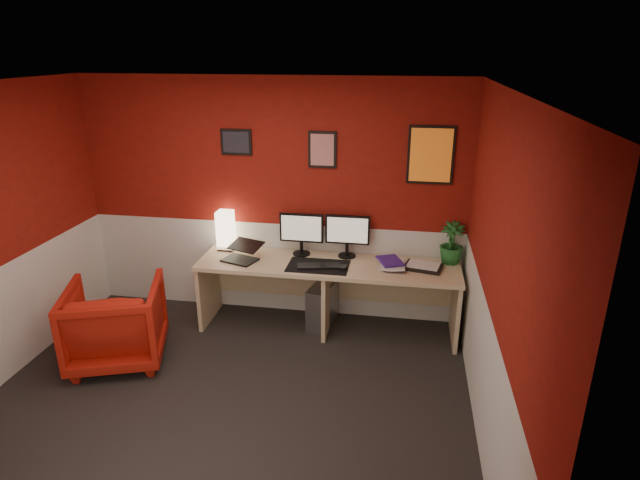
{
  "coord_description": "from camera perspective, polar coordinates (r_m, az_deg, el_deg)",
  "views": [
    {
      "loc": [
        1.35,
        -3.33,
        2.76
      ],
      "look_at": [
        0.6,
        1.21,
        1.05
      ],
      "focal_mm": 29.43,
      "sensor_mm": 36.0,
      "label": 1
    }
  ],
  "objects": [
    {
      "name": "art_center",
      "position": [
        5.22,
        0.26,
        9.8
      ],
      "size": [
        0.28,
        0.02,
        0.36
      ],
      "primitive_type": "cube",
      "color": "red",
      "rests_on": "wall_back"
    },
    {
      "name": "wall_back",
      "position": [
        5.47,
        -5.28,
        4.29
      ],
      "size": [
        4.0,
        0.01,
        2.5
      ],
      "primitive_type": "cube",
      "color": "maroon",
      "rests_on": "ground"
    },
    {
      "name": "shoji_lamp",
      "position": [
        5.59,
        -10.22,
        0.93
      ],
      "size": [
        0.16,
        0.16,
        0.4
      ],
      "primitive_type": "cube",
      "color": "#FFE5B2",
      "rests_on": "desk"
    },
    {
      "name": "mouse",
      "position": [
        5.07,
        2.52,
        -3.0
      ],
      "size": [
        0.08,
        0.11,
        0.03
      ],
      "primitive_type": "cube",
      "rotation": [
        0.0,
        0.0,
        -0.21
      ],
      "color": "black",
      "rests_on": "desk_mat"
    },
    {
      "name": "book_top",
      "position": [
        5.11,
        6.52,
        -2.4
      ],
      "size": [
        0.3,
        0.34,
        0.03
      ],
      "primitive_type": "imported",
      "rotation": [
        0.0,
        0.0,
        0.39
      ],
      "color": "#3C1D88",
      "rests_on": "book_middle"
    },
    {
      "name": "book_bottom",
      "position": [
        5.17,
        6.94,
        -2.72
      ],
      "size": [
        0.2,
        0.27,
        0.03
      ],
      "primitive_type": "imported",
      "rotation": [
        0.0,
        0.0,
        -0.0
      ],
      "color": "#3C1D88",
      "rests_on": "desk"
    },
    {
      "name": "pc_tower",
      "position": [
        5.5,
        0.26,
        -7.09
      ],
      "size": [
        0.29,
        0.48,
        0.45
      ],
      "primitive_type": "cube",
      "rotation": [
        0.0,
        0.0,
        -0.2
      ],
      "color": "#99999E",
      "rests_on": "ground"
    },
    {
      "name": "wainscot_back",
      "position": [
        5.72,
        -5.05,
        -2.96
      ],
      "size": [
        4.0,
        0.01,
        1.0
      ],
      "primitive_type": "cube",
      "color": "silver",
      "rests_on": "ground"
    },
    {
      "name": "laptop",
      "position": [
        5.29,
        -8.77,
        -1.15
      ],
      "size": [
        0.39,
        0.33,
        0.22
      ],
      "primitive_type": "cube",
      "rotation": [
        0.0,
        0.0,
        -0.34
      ],
      "color": "black",
      "rests_on": "desk"
    },
    {
      "name": "wall_right",
      "position": [
        3.72,
        18.63,
        -4.74
      ],
      "size": [
        0.01,
        3.5,
        2.5
      ],
      "primitive_type": "cube",
      "color": "maroon",
      "rests_on": "ground"
    },
    {
      "name": "desk",
      "position": [
        5.36,
        0.84,
        -6.17
      ],
      "size": [
        2.6,
        0.65,
        0.73
      ],
      "primitive_type": "cube",
      "color": "tan",
      "rests_on": "ground"
    },
    {
      "name": "art_left",
      "position": [
        5.42,
        -9.09,
        10.48
      ],
      "size": [
        0.32,
        0.02,
        0.26
      ],
      "primitive_type": "cube",
      "color": "black",
      "rests_on": "wall_back"
    },
    {
      "name": "ground",
      "position": [
        4.54,
        -10.51,
        -17.5
      ],
      "size": [
        4.0,
        3.5,
        0.01
      ],
      "primitive_type": "cube",
      "color": "black",
      "rests_on": "ground"
    },
    {
      "name": "book_middle",
      "position": [
        5.14,
        6.64,
        -2.55
      ],
      "size": [
        0.24,
        0.32,
        0.02
      ],
      "primitive_type": "imported",
      "rotation": [
        0.0,
        0.0,
        0.03
      ],
      "color": "silver",
      "rests_on": "book_bottom"
    },
    {
      "name": "potted_plant",
      "position": [
        5.31,
        14.11,
        -0.3
      ],
      "size": [
        0.28,
        0.28,
        0.42
      ],
      "primitive_type": "imported",
      "rotation": [
        0.0,
        0.0,
        -0.21
      ],
      "color": "#19591E",
      "rests_on": "desk"
    },
    {
      "name": "keyboard",
      "position": [
        5.11,
        -0.12,
        -2.83
      ],
      "size": [
        0.44,
        0.22,
        0.02
      ],
      "primitive_type": "cube",
      "rotation": [
        0.0,
        0.0,
        0.2
      ],
      "color": "black",
      "rests_on": "desk_mat"
    },
    {
      "name": "wall_front",
      "position": [
        2.58,
        -26.07,
        -17.98
      ],
      "size": [
        4.0,
        0.01,
        2.5
      ],
      "primitive_type": "cube",
      "color": "maroon",
      "rests_on": "ground"
    },
    {
      "name": "armchair",
      "position": [
        5.2,
        -21.31,
        -8.39
      ],
      "size": [
        1.04,
        1.05,
        0.76
      ],
      "primitive_type": "imported",
      "rotation": [
        0.0,
        0.0,
        3.47
      ],
      "color": "#B21C0E",
      "rests_on": "ground"
    },
    {
      "name": "zen_tray",
      "position": [
        5.19,
        11.17,
        -2.89
      ],
      "size": [
        0.4,
        0.32,
        0.03
      ],
      "primitive_type": "cube",
      "rotation": [
        0.0,
        0.0,
        -0.22
      ],
      "color": "black",
      "rests_on": "desk"
    },
    {
      "name": "monitor_right",
      "position": [
        5.28,
        2.99,
        1.12
      ],
      "size": [
        0.45,
        0.06,
        0.58
      ],
      "primitive_type": "cube",
      "color": "black",
      "rests_on": "desk"
    },
    {
      "name": "monitor_left",
      "position": [
        5.33,
        -2.06,
        1.33
      ],
      "size": [
        0.45,
        0.06,
        0.58
      ],
      "primitive_type": "cube",
      "color": "black",
      "rests_on": "desk"
    },
    {
      "name": "art_right",
      "position": [
        5.17,
        11.95,
        9.02
      ],
      "size": [
        0.44,
        0.02,
        0.56
      ],
      "primitive_type": "cube",
      "color": "orange",
      "rests_on": "wall_back"
    },
    {
      "name": "wainscot_right",
      "position": [
        4.08,
        17.34,
        -14.33
      ],
      "size": [
        0.01,
        3.5,
        1.0
      ],
      "primitive_type": "cube",
      "color": "silver",
      "rests_on": "ground"
    },
    {
      "name": "ceiling",
      "position": [
        3.61,
        -13.14,
        15.74
      ],
      "size": [
        4.0,
        3.5,
        0.01
      ],
      "primitive_type": "cube",
      "color": "white",
      "rests_on": "ground"
    },
    {
      "name": "desk_mat",
      "position": [
        5.14,
        -0.21,
        -2.84
      ],
      "size": [
        0.6,
        0.38,
        0.01
      ],
      "primitive_type": "cube",
      "color": "black",
      "rests_on": "desk"
    }
  ]
}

